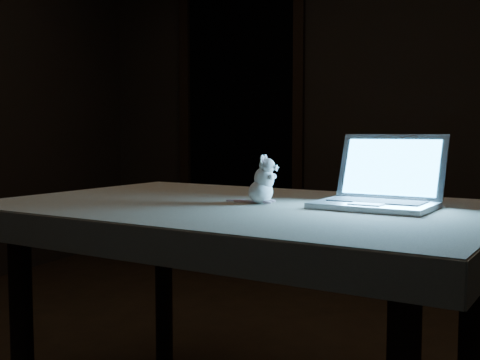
% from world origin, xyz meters
% --- Properties ---
extents(back_wall, '(4.50, 0.04, 2.60)m').
position_xyz_m(back_wall, '(0.00, 2.50, 1.30)').
color(back_wall, black).
rests_on(back_wall, ground).
extents(doorway, '(1.06, 0.36, 2.13)m').
position_xyz_m(doorway, '(-1.10, 2.50, 1.06)').
color(doorway, black).
rests_on(doorway, back_wall).
extents(table, '(1.50, 1.08, 0.74)m').
position_xyz_m(table, '(0.11, -0.26, 0.37)').
color(table, black).
rests_on(table, floor).
extents(tablecloth, '(1.72, 1.42, 0.09)m').
position_xyz_m(tablecloth, '(0.19, -0.26, 0.71)').
color(tablecloth, beige).
rests_on(tablecloth, table).
extents(laptop, '(0.36, 0.33, 0.22)m').
position_xyz_m(laptop, '(0.49, -0.23, 0.86)').
color(laptop, '#B8B8BD').
rests_on(laptop, tablecloth).
extents(plush_mouse, '(0.14, 0.14, 0.15)m').
position_xyz_m(plush_mouse, '(0.16, -0.25, 0.82)').
color(plush_mouse, white).
rests_on(plush_mouse, tablecloth).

